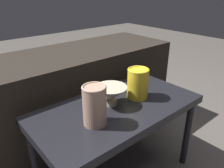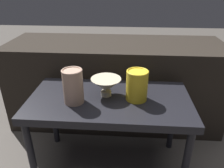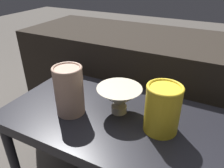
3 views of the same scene
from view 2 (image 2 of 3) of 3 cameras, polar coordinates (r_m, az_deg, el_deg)
ground_plane at (r=1.43m, az=-0.55°, el=-20.11°), size 8.00×8.00×0.00m
table at (r=1.16m, az=-0.64°, el=-5.83°), size 0.84×0.44×0.47m
couch_backdrop at (r=1.66m, az=0.86°, el=0.40°), size 1.52×0.50×0.62m
bowl at (r=1.13m, az=-1.56°, el=-0.31°), size 0.16×0.16×0.10m
vase_textured_left at (r=1.08m, az=-10.13°, el=-0.48°), size 0.10×0.10×0.18m
vase_colorful_right at (r=1.10m, az=6.53°, el=-0.13°), size 0.11×0.11×0.16m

